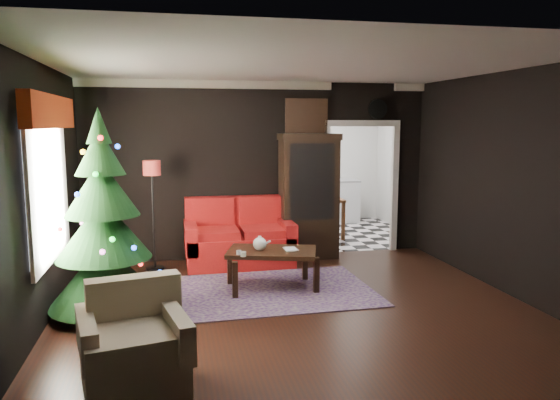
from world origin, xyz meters
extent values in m
plane|color=black|center=(0.00, 0.00, 0.00)|extent=(5.50, 5.50, 0.00)
plane|color=white|center=(0.00, 0.00, 2.80)|extent=(5.50, 5.50, 0.00)
plane|color=black|center=(0.00, 2.50, 1.40)|extent=(5.50, 0.00, 5.50)
plane|color=black|center=(0.00, -2.50, 1.40)|extent=(5.50, 0.00, 5.50)
plane|color=black|center=(-2.75, 0.00, 1.40)|extent=(0.00, 5.50, 5.50)
plane|color=black|center=(2.75, 0.00, 1.40)|extent=(0.00, 5.50, 5.50)
cube|color=white|center=(-2.71, 0.20, 1.45)|extent=(0.05, 1.60, 1.40)
cube|color=#A82C10|center=(-2.63, 0.20, 2.27)|extent=(0.12, 2.10, 0.35)
plane|color=white|center=(1.70, 4.00, 0.00)|extent=(3.00, 3.00, 0.00)
cube|color=white|center=(1.70, 5.45, 1.70)|extent=(0.70, 0.06, 0.70)
cube|color=#3E313A|center=(-0.14, 0.64, 0.01)|extent=(2.57, 1.90, 0.01)
cylinder|color=white|center=(-0.59, 0.59, 0.55)|extent=(0.07, 0.07, 0.05)
cylinder|color=beige|center=(-0.55, 0.48, 0.55)|extent=(0.09, 0.09, 0.06)
imported|color=tan|center=(0.02, 0.69, 0.63)|extent=(0.16, 0.02, 0.22)
cylinder|color=white|center=(1.95, 2.45, 2.38)|extent=(0.32, 0.32, 0.06)
cube|color=#BA7C4A|center=(0.75, 2.46, 2.25)|extent=(0.62, 0.05, 0.52)
cube|color=silver|center=(1.70, 5.20, 0.45)|extent=(1.80, 0.60, 0.90)
camera|label=1|loc=(-1.40, -5.89, 2.15)|focal=34.21mm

